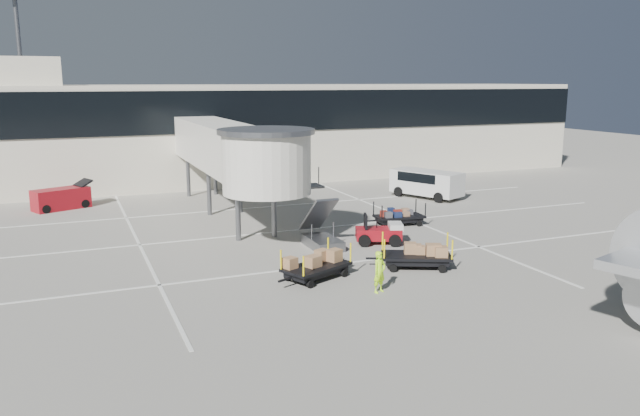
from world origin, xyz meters
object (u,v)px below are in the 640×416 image
at_px(baggage_tug, 380,233).
at_px(box_cart_far, 316,267).
at_px(belt_loader, 62,199).
at_px(minivan, 425,181).
at_px(ground_worker, 380,272).
at_px(suitcase_cart, 400,217).
at_px(box_cart_near, 418,255).

height_order(baggage_tug, box_cart_far, baggage_tug).
bearing_deg(baggage_tug, belt_loader, 155.24).
xyz_separation_m(baggage_tug, belt_loader, (-15.29, 15.95, 0.12)).
bearing_deg(minivan, ground_worker, -150.87).
relative_size(minivan, belt_loader, 1.39).
bearing_deg(box_cart_far, belt_loader, 92.83).
bearing_deg(ground_worker, suitcase_cart, 36.09).
xyz_separation_m(ground_worker, minivan, (12.72, 17.21, 0.33)).
height_order(suitcase_cart, box_cart_far, box_cart_far).
height_order(box_cart_near, belt_loader, belt_loader).
relative_size(ground_worker, belt_loader, 0.42).
bearing_deg(belt_loader, ground_worker, -85.99).
relative_size(box_cart_near, ground_worker, 2.24).
height_order(suitcase_cart, ground_worker, ground_worker).
height_order(suitcase_cart, minivan, minivan).
xyz_separation_m(box_cart_far, ground_worker, (1.71, -2.52, 0.31)).
distance_m(box_cart_far, belt_loader, 22.54).
distance_m(baggage_tug, belt_loader, 22.09).
distance_m(suitcase_cart, minivan, 9.35).
bearing_deg(ground_worker, minivan, 32.94).
relative_size(suitcase_cart, ground_worker, 2.10).
distance_m(ground_worker, belt_loader, 25.56).
relative_size(box_cart_far, belt_loader, 0.92).
bearing_deg(minivan, box_cart_far, -158.89).
bearing_deg(baggage_tug, suitcase_cart, 68.94).
bearing_deg(box_cart_far, suitcase_cart, 18.74).
distance_m(suitcase_cart, belt_loader, 22.27).
xyz_separation_m(baggage_tug, minivan, (9.15, 10.45, 0.61)).
bearing_deg(baggage_tug, box_cart_near, -73.67).
height_order(box_cart_near, ground_worker, ground_worker).
bearing_deg(ground_worker, belt_loader, 96.70).
bearing_deg(suitcase_cart, ground_worker, -117.91).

